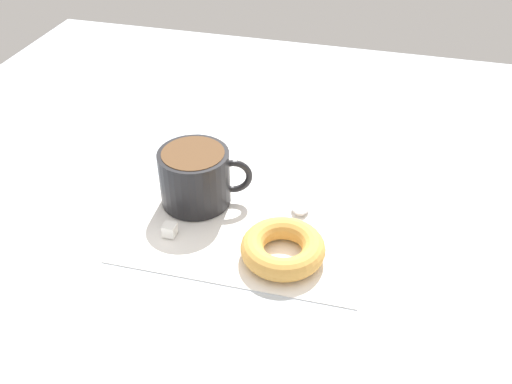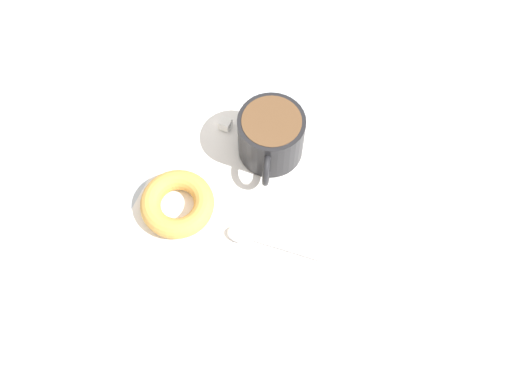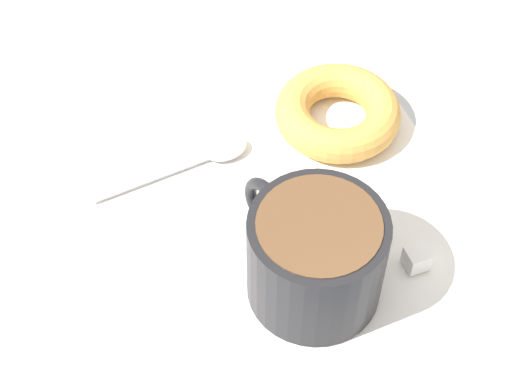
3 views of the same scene
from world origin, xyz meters
The scene contains 6 objects.
ground_plane centered at (0.00, 0.00, -1.00)cm, with size 120.00×120.00×2.00cm, color #B2BCC6.
napkin centered at (1.91, -2.22, 0.15)cm, with size 31.37×31.37×0.30cm, color white.
coffee_cup centered at (0.64, 5.87, 4.37)cm, with size 9.60×12.43×7.84cm.
donut centered at (-7.55, -8.14, 1.74)cm, with size 10.42×10.42×2.88cm, color gold.
spoon centered at (4.02, -8.23, 0.70)cm, with size 13.35×2.88×0.90cm.
sugar_cube centered at (-7.22, 6.83, 1.12)cm, with size 1.65×1.65×1.65cm, color white.
Camera 3 is at (16.02, 35.35, 53.04)cm, focal length 60.00 mm.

